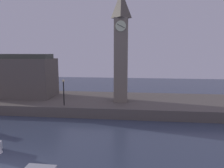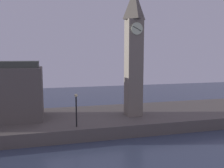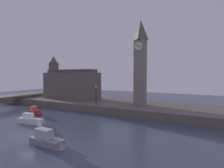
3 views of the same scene
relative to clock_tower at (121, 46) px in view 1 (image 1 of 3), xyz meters
name	(u,v)px [view 1 (image 1 of 3)]	position (x,y,z in m)	size (l,w,h in m)	color
far_embankment	(75,102)	(-7.85, 1.27, -9.44)	(70.00, 12.00, 1.50)	#5B544C
clock_tower	(121,46)	(0.00, 0.00, 0.00)	(2.24, 2.29, 16.75)	slate
parliament_hall	(11,75)	(-19.45, 1.84, -5.01)	(14.43, 5.65, 11.15)	#5B544C
streetlamp	(64,89)	(-8.10, -3.44, -6.31)	(0.36, 0.36, 3.81)	black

